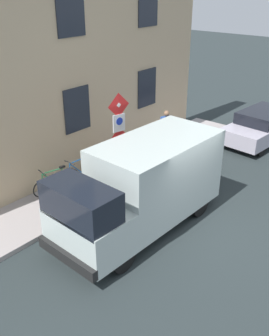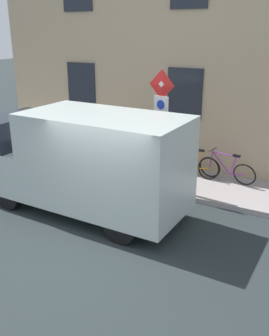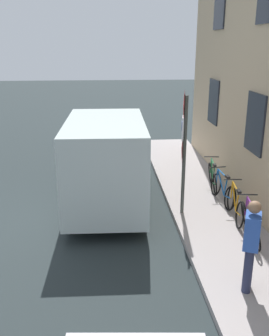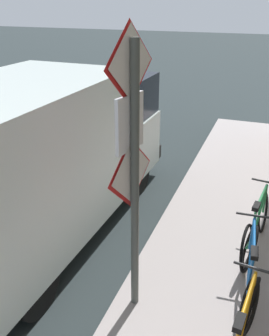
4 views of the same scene
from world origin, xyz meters
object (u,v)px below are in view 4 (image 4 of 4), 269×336
object	(u,v)px
sign_post_stacked	(131,149)
delivery_van	(41,155)
bicycle_green	(256,226)
bicycle_blue	(249,271)

from	to	relation	value
sign_post_stacked	delivery_van	world-z (taller)	sign_post_stacked
delivery_van	bicycle_green	bearing A→B (deg)	-79.87
bicycle_blue	delivery_van	bearing A→B (deg)	75.95
bicycle_green	sign_post_stacked	bearing A→B (deg)	149.24
sign_post_stacked	bicycle_blue	size ratio (longest dim) A/B	1.80
sign_post_stacked	bicycle_green	size ratio (longest dim) A/B	1.81
bicycle_blue	bicycle_green	xyz separation A→B (m)	(0.00, 1.04, 0.00)
delivery_van	bicycle_green	distance (m)	3.35
delivery_van	bicycle_blue	size ratio (longest dim) A/B	3.13
bicycle_blue	sign_post_stacked	bearing A→B (deg)	109.61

